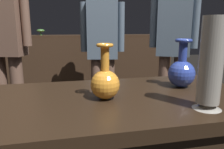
# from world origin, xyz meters

# --- Properties ---
(back_display_shelf) EXTENTS (2.60, 0.40, 0.99)m
(back_display_shelf) POSITION_xyz_m (0.00, 2.20, 0.49)
(back_display_shelf) COLOR #382619
(back_display_shelf) RESTS_ON ground_plane
(vase_centerpiece) EXTENTS (0.12, 0.12, 0.23)m
(vase_centerpiece) POSITION_xyz_m (-0.06, -0.02, 0.87)
(vase_centerpiece) COLOR orange
(vase_centerpiece) RESTS_ON display_plinth
(vase_tall_behind) EXTENTS (0.13, 0.13, 0.24)m
(vase_tall_behind) POSITION_xyz_m (0.34, 0.08, 0.88)
(vase_tall_behind) COLOR #2D429E
(vase_tall_behind) RESTS_ON display_plinth
(vase_left_accent) EXTENTS (0.10, 0.10, 0.33)m
(vase_left_accent) POSITION_xyz_m (0.28, -0.21, 0.96)
(vase_left_accent) COLOR gray
(vase_left_accent) RESTS_ON display_plinth
(shelf_vase_left) EXTENTS (0.10, 0.10, 0.08)m
(shelf_vase_left) POSITION_xyz_m (-0.52, 2.21, 1.05)
(shelf_vase_left) COLOR #477A38
(shelf_vase_left) RESTS_ON back_display_shelf
(shelf_vase_right) EXTENTS (0.11, 0.11, 0.08)m
(shelf_vase_right) POSITION_xyz_m (0.52, 2.21, 1.05)
(shelf_vase_right) COLOR red
(shelf_vase_right) RESTS_ON back_display_shelf
(visitor_center_back) EXTENTS (0.46, 0.24, 1.54)m
(visitor_center_back) POSITION_xyz_m (0.18, 1.44, 0.90)
(visitor_center_back) COLOR brown
(visitor_center_back) RESTS_ON ground_plane
(visitor_near_right) EXTENTS (0.42, 0.31, 1.64)m
(visitor_near_right) POSITION_xyz_m (0.85, 1.14, 0.97)
(visitor_near_right) COLOR brown
(visitor_near_right) RESTS_ON ground_plane
(visitor_near_left) EXTENTS (0.45, 0.27, 1.73)m
(visitor_near_left) POSITION_xyz_m (-0.71, 1.13, 1.03)
(visitor_near_left) COLOR brown
(visitor_near_left) RESTS_ON ground_plane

